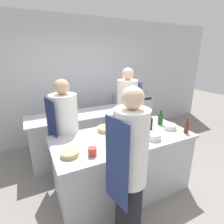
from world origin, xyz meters
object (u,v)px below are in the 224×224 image
chef_at_stove (127,115)px  bottle_olive_oil (117,142)px  bottle_sauce (187,127)px  bowl_prep_small (106,129)px  bowl_mixing_large (170,127)px  bottle_wine (160,119)px  bottle_vinegar (118,132)px  cup (92,152)px  bottle_cooking_oil (150,123)px  chef_at_prep_near (129,174)px  bowl_ceramic_blue (154,136)px  oven_range (132,114)px  chef_at_pass_far (66,135)px  bowl_wooden_salad (70,154)px

chef_at_stove → bottle_olive_oil: size_ratio=8.68×
bottle_sauce → bowl_prep_small: size_ratio=0.91×
bottle_olive_oil → bowl_mixing_large: size_ratio=1.06×
chef_at_stove → bottle_wine: (0.22, -0.68, 0.11)m
bottle_wine → bowl_mixing_large: (-0.01, -0.22, -0.06)m
bottle_vinegar → cup: bottle_vinegar is taller
bottle_wine → bottle_cooking_oil: size_ratio=1.00×
chef_at_prep_near → cup: size_ratio=17.91×
bottle_sauce → cup: 1.43m
bottle_vinegar → bowl_prep_small: size_ratio=0.78×
bowl_prep_small → bottle_sauce: bearing=-30.1°
bottle_olive_oil → bottle_wine: bottle_wine is taller
bowl_mixing_large → bowl_ceramic_blue: bearing=-159.1°
oven_range → bowl_ceramic_blue: (-0.94, -1.99, 0.44)m
oven_range → bottle_vinegar: bottle_vinegar is taller
bottle_cooking_oil → bottle_sauce: bottle_cooking_oil is taller
bottle_vinegar → bottle_cooking_oil: bottle_cooking_oil is taller
bottle_sauce → cup: (-1.43, 0.04, -0.04)m
bottle_wine → chef_at_prep_near: bearing=-142.9°
chef_at_pass_far → bottle_wine: bearing=-117.2°
chef_at_pass_far → bowl_prep_small: bearing=-128.7°
bottle_cooking_oil → bottle_olive_oil: bearing=-157.7°
bottle_cooking_oil → bowl_mixing_large: 0.32m
chef_at_prep_near → bowl_mixing_large: 1.27m
chef_at_prep_near → bowl_ceramic_blue: 0.81m
bottle_vinegar → bottle_sauce: size_ratio=0.86×
bottle_olive_oil → bottle_vinegar: (0.15, 0.25, -0.00)m
bottle_cooking_oil → oven_range: bearing=65.0°
chef_at_stove → cup: chef_at_stove is taller
oven_range → bottle_vinegar: bearing=-128.0°
bottle_olive_oil → bottle_sauce: bottle_sauce is taller
chef_at_pass_far → bowl_wooden_salad: (-0.11, -0.74, 0.10)m
bowl_ceramic_blue → bottle_vinegar: bearing=147.7°
bottle_vinegar → chef_at_stove: bearing=52.1°
chef_at_pass_far → bowl_prep_small: (0.54, -0.29, 0.11)m
bottle_olive_oil → bottle_sauce: size_ratio=0.89×
bottle_olive_oil → cup: bearing=-177.6°
chef_at_stove → bowl_ceramic_blue: (-0.22, -1.07, 0.06)m
bottle_sauce → bowl_wooden_salad: bottle_sauce is taller
bottle_vinegar → bowl_ceramic_blue: size_ratio=1.09×
chef_at_prep_near → bottle_wine: chef_at_prep_near is taller
bottle_olive_oil → bowl_wooden_salad: 0.56m
bowl_ceramic_blue → oven_range: bearing=64.7°
bottle_sauce → bowl_wooden_salad: (-1.66, 0.15, -0.06)m
chef_at_pass_far → bottle_vinegar: size_ratio=8.48×
chef_at_stove → cup: bearing=-57.0°
bowl_mixing_large → bowl_ceramic_blue: 0.47m
bowl_mixing_large → bowl_wooden_salad: bearing=-177.6°
cup → bottle_olive_oil: bearing=2.4°
bottle_wine → bottle_sauce: (0.11, -0.43, -0.00)m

